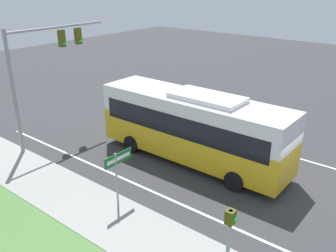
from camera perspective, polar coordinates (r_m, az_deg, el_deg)
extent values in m
plane|color=#38383A|center=(17.68, 15.59, -9.06)|extent=(80.00, 80.00, 0.00)
cube|color=silver|center=(14.93, 9.76, -14.92)|extent=(0.14, 30.00, 0.01)
cube|color=silver|center=(20.70, 19.66, -4.77)|extent=(0.14, 30.00, 0.01)
cube|color=gold|center=(18.92, 3.76, -1.96)|extent=(2.53, 10.09, 1.69)
cube|color=white|center=(18.35, 3.88, 2.41)|extent=(2.53, 10.09, 1.38)
cube|color=black|center=(18.52, 3.84, 1.03)|extent=(2.57, 9.28, 1.04)
cube|color=white|center=(17.70, 5.96, 4.35)|extent=(1.77, 3.53, 0.24)
cylinder|color=black|center=(20.20, -5.57, -2.72)|extent=(0.28, 0.92, 0.92)
cylinder|color=black|center=(21.84, -1.16, -0.63)|extent=(0.28, 0.92, 0.92)
cylinder|color=black|center=(16.90, 10.07, -8.27)|extent=(0.28, 0.92, 0.92)
cylinder|color=black|center=(18.83, 13.70, -5.22)|extent=(0.28, 0.92, 0.92)
cylinder|color=#939399|center=(20.42, -22.42, 4.40)|extent=(0.20, 0.20, 6.56)
cylinder|color=#939399|center=(21.36, -16.51, 14.25)|extent=(6.02, 0.14, 0.14)
cube|color=#47470F|center=(21.56, -15.89, 12.71)|extent=(0.32, 0.28, 0.90)
sphere|color=#1ED838|center=(21.46, -15.53, 12.03)|extent=(0.18, 0.18, 0.18)
cube|color=#47470F|center=(22.22, -13.56, 13.19)|extent=(0.32, 0.28, 0.90)
sphere|color=#1ED838|center=(22.11, -13.20, 12.53)|extent=(0.18, 0.18, 0.18)
cylinder|color=#939399|center=(11.72, 9.11, -18.18)|extent=(0.12, 0.12, 2.78)
cube|color=#47470F|center=(11.01, 9.48, -13.53)|extent=(0.28, 0.24, 0.44)
sphere|color=#1ED838|center=(10.95, 10.18, -13.79)|extent=(0.14, 0.14, 0.14)
cylinder|color=#939399|center=(15.27, -7.81, -8.31)|extent=(0.08, 0.08, 2.47)
cube|color=#196B33|center=(14.90, -7.60, -4.92)|extent=(1.44, 0.03, 0.45)
cube|color=white|center=(14.89, -7.55, -4.94)|extent=(1.22, 0.01, 0.16)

